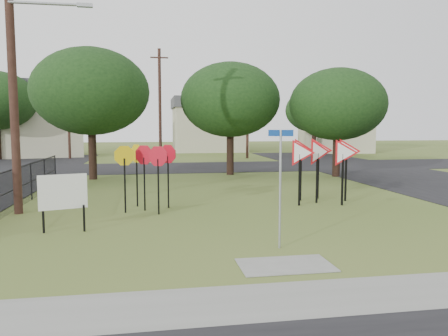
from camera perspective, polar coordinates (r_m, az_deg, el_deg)
The scene contains 22 objects.
ground at distance 11.91m, azimuth 4.48°, elevation -9.05°, with size 140.00×140.00×0.00m, color #485D23.
sidewalk at distance 8.10m, azimuth 12.05°, elevation -16.24°, with size 30.00×1.60×0.02m, color gray.
planting_strip at distance 7.09m, azimuth 15.85°, elevation -19.62°, with size 30.00×0.80×0.02m, color #485D23.
street_right at distance 26.02m, azimuth 25.19°, elevation -1.56°, with size 8.00×50.00×0.02m, color black.
street_far at distance 31.44m, azimuth -4.44°, elevation 0.10°, with size 60.00×8.00×0.02m, color black.
curb_pad at distance 9.69m, azimuth 8.03°, elevation -12.47°, with size 2.00×1.20×0.02m, color gray.
street_name_sign at distance 10.66m, azimuth 7.35°, elevation -1.66°, with size 0.57×0.23×2.90m.
stop_sign_cluster at distance 15.59m, azimuth -10.11°, elevation 0.85°, with size 2.16×2.09×2.34m.
yield_sign_cluster at distance 17.38m, azimuth 12.56°, elevation 1.71°, with size 3.26×2.03×2.55m.
info_board at distance 13.04m, azimuth -20.29°, elevation -3.22°, with size 1.27×0.44×1.64m.
utility_pole_main at distance 16.43m, azimuth -25.78°, elevation 12.76°, with size 3.55×0.33×10.00m.
far_pole_a at distance 35.22m, azimuth -8.37°, elevation 8.11°, with size 1.40×0.24×9.00m.
far_pole_b at distance 40.18m, azimuth 3.08°, elevation 7.49°, with size 1.40×0.24×8.50m.
far_pole_c at distance 41.82m, azimuth -19.68°, elevation 7.44°, with size 1.40×0.24×9.00m.
fence_run at distance 18.20m, azimuth -24.77°, elevation -1.94°, with size 0.05×11.55×1.50m.
house_left at distance 46.54m, azimuth -23.66°, elevation 5.91°, with size 10.58×8.88×7.20m.
house_mid at distance 51.63m, azimuth -2.05°, elevation 5.73°, with size 8.40×8.40×6.20m.
house_right at distance 51.57m, azimuth 14.26°, elevation 6.12°, with size 8.30×8.30×7.20m.
tree_near_left at distance 25.44m, azimuth -17.01°, elevation 9.51°, with size 6.40×6.40×7.27m.
tree_near_mid at distance 26.66m, azimuth 0.82°, elevation 8.88°, with size 6.00×6.00×6.80m.
tree_near_right at distance 26.52m, azimuth 14.62°, elevation 8.04°, with size 5.60×5.60×6.33m.
tree_far_right at distance 46.36m, azimuth 11.74°, elevation 7.36°, with size 6.00×6.00×6.80m.
Camera 1 is at (-2.83, -11.17, 3.00)m, focal length 35.00 mm.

